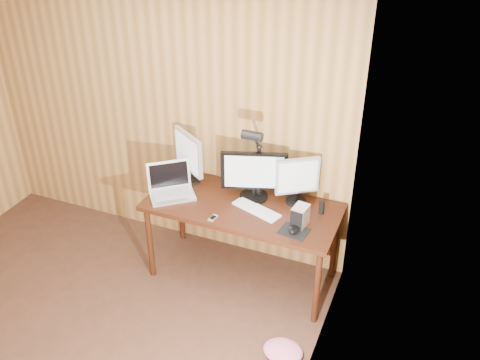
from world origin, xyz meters
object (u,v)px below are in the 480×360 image
Objects in this scene: laptop at (171,186)px; keyboard at (256,209)px; hard_drive at (300,216)px; speaker at (321,208)px; mouse at (294,229)px; monitor_center at (254,175)px; monitor_left at (189,156)px; desk at (245,213)px; monitor_right at (297,180)px; phone at (213,218)px; desk_lamp at (255,153)px.

laptop reaches higher than keyboard.
speaker is (0.11, 0.22, -0.03)m from hard_drive.
laptop reaches higher than mouse.
monitor_center is 1.15× the size of monitor_left.
mouse is at bearing -27.23° from desk.
keyboard is (0.09, -0.17, -0.21)m from monitor_center.
monitor_right reaches higher than speaker.
monitor_right is at bearing 119.25° from hard_drive.
phone is 0.89× the size of speaker.
keyboard is 0.62× the size of desk_lamp.
speaker is (0.77, 0.40, 0.05)m from phone.
speaker is (0.49, 0.16, 0.04)m from keyboard.
monitor_center is at bearing -21.85° from laptop.
monitor_left is at bearing 172.80° from hard_drive.
desk is 3.90× the size of monitor_right.
speaker is at bearing 30.19° from monitor_left.
desk is 0.57m from desk_lamp.
desk is at bearing 74.45° from phone.
monitor_left is at bearing 157.32° from monitor_center.
speaker is at bearing -51.53° from monitor_right.
mouse is at bearing -4.15° from keyboard.
monitor_left is 2.72× the size of hard_drive.
monitor_left is at bearing 40.04° from laptop.
desk is 0.58m from mouse.
phone is 0.87m from speaker.
desk_lamp is (-0.33, -0.09, 0.22)m from monitor_right.
hard_drive is at bearing 18.61° from monitor_left.
keyboard is at bearing 48.02° from phone.
desk_lamp reaches higher than speaker.
desk is 2.26× the size of desk_lamp.
laptop is 0.80m from desk_lamp.
monitor_center is 1.14× the size of laptop.
hard_drive is at bearing -17.34° from desk.
keyboard is (0.71, -0.22, -0.24)m from monitor_left.
monitor_center is 0.63m from monitor_left.
monitor_left is at bearing 168.18° from desk.
monitor_right is 0.58× the size of desk_lamp.
desk is 9.54× the size of hard_drive.
keyboard is at bearing -80.67° from monitor_center.
monitor_right reaches higher than mouse.
desk is 14.84× the size of speaker.
desk is at bearing 165.54° from monitor_right.
monitor_center is 0.50m from phone.
monitor_left is 1.16m from mouse.
desk_lamp reaches higher than monitor_left.
monitor_left is 0.97m from monitor_right.
monitor_left reaches higher than mouse.
monitor_left reaches higher than monitor_right.
mouse is (0.50, -0.26, 0.15)m from desk.
mouse is 0.34m from speaker.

